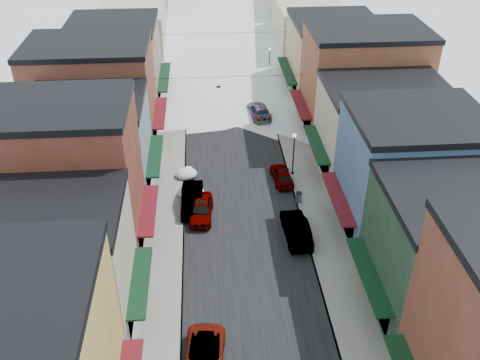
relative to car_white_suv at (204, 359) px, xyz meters
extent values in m
cube|color=black|center=(3.56, 52.06, -0.74)|extent=(10.00, 160.00, 0.01)
cube|color=gray|center=(-3.04, 52.06, -0.67)|extent=(3.20, 160.00, 0.15)
cube|color=gray|center=(10.16, 52.06, -0.67)|extent=(3.20, 160.00, 0.15)
cube|color=slate|center=(-1.49, 52.06, -0.67)|extent=(0.10, 160.00, 0.15)
cube|color=slate|center=(8.61, 52.06, -0.67)|extent=(0.10, 160.00, 0.15)
cube|color=beige|center=(-9.64, 4.56, 3.76)|extent=(10.00, 8.00, 9.00)
cube|color=black|center=(-9.64, 4.56, 8.51)|extent=(10.20, 8.20, 0.50)
cube|color=black|center=(-4.04, 4.56, 2.46)|extent=(1.20, 6.80, 0.15)
cube|color=maroon|center=(-10.14, 12.56, 5.26)|extent=(11.00, 8.00, 12.00)
cube|color=black|center=(-10.14, 12.56, 11.51)|extent=(11.20, 8.20, 0.50)
cube|color=maroon|center=(-4.04, 12.56, 2.46)|extent=(1.20, 6.80, 0.15)
cube|color=gray|center=(-9.64, 21.06, 3.51)|extent=(10.00, 9.00, 8.50)
cube|color=black|center=(-9.64, 21.06, 8.01)|extent=(10.20, 9.20, 0.50)
cube|color=black|center=(-4.04, 21.06, 2.46)|extent=(1.20, 7.65, 0.15)
cube|color=brown|center=(-10.64, 30.06, 4.51)|extent=(12.00, 9.00, 10.50)
cube|color=black|center=(-10.64, 30.06, 10.01)|extent=(12.20, 9.20, 0.50)
cube|color=maroon|center=(-4.04, 30.06, 2.46)|extent=(1.20, 7.65, 0.15)
cube|color=#8B755B|center=(-9.64, 40.06, 4.01)|extent=(10.00, 11.00, 9.50)
cube|color=black|center=(-9.64, 40.06, 9.01)|extent=(10.20, 11.20, 0.50)
cube|color=black|center=(-4.04, 40.06, 2.46)|extent=(1.20, 9.35, 0.15)
cube|color=#1A3626|center=(16.76, 4.06, 3.76)|extent=(10.00, 9.00, 9.00)
cube|color=black|center=(16.76, 4.06, 8.51)|extent=(10.20, 9.20, 0.50)
cube|color=black|center=(11.16, 4.06, 2.46)|extent=(1.20, 7.65, 0.15)
cube|color=#3D5E8B|center=(16.76, 13.06, 4.26)|extent=(10.00, 9.00, 10.00)
cube|color=black|center=(16.76, 13.06, 9.51)|extent=(10.20, 9.20, 0.50)
cube|color=maroon|center=(11.16, 13.06, 2.46)|extent=(1.20, 7.65, 0.15)
cube|color=beige|center=(17.26, 22.06, 3.51)|extent=(11.00, 9.00, 8.50)
cube|color=black|center=(17.26, 22.06, 8.01)|extent=(11.20, 9.20, 0.50)
cube|color=black|center=(11.16, 22.06, 2.46)|extent=(1.20, 7.65, 0.15)
cube|color=brown|center=(17.76, 31.06, 4.76)|extent=(12.00, 9.00, 11.00)
cube|color=black|center=(17.76, 31.06, 10.51)|extent=(12.20, 9.20, 0.50)
cube|color=maroon|center=(11.16, 31.06, 2.46)|extent=(1.20, 7.65, 0.15)
cube|color=tan|center=(16.76, 41.06, 3.76)|extent=(10.00, 11.00, 9.00)
cube|color=black|center=(16.76, 41.06, 8.51)|extent=(10.20, 11.20, 0.50)
cube|color=black|center=(11.16, 41.06, 2.46)|extent=(1.20, 9.35, 0.15)
cube|color=gray|center=(-8.94, 54.06, 3.26)|extent=(9.00, 13.00, 8.00)
cube|color=gray|center=(16.06, 54.06, 3.26)|extent=(9.00, 13.00, 8.00)
cube|color=gray|center=(-8.94, 68.06, 3.26)|extent=(9.00, 13.00, 8.00)
cube|color=gray|center=(16.06, 68.06, 3.26)|extent=(9.00, 13.00, 8.00)
cylinder|color=black|center=(3.56, 32.06, 5.46)|extent=(16.40, 0.04, 0.04)
cylinder|color=black|center=(3.56, 47.06, 5.46)|extent=(16.40, 0.04, 0.04)
imported|color=white|center=(0.00, 0.00, 0.00)|extent=(2.93, 5.53, 1.48)
imported|color=#A3A7AC|center=(0.06, 15.69, 0.05)|extent=(2.28, 4.78, 1.58)
imported|color=black|center=(-0.74, 17.12, 0.12)|extent=(1.98, 5.27, 1.72)
imported|color=#9C9EA4|center=(-0.74, 43.58, -0.08)|extent=(2.40, 4.76, 1.33)
imported|color=black|center=(7.75, 12.30, 0.12)|extent=(2.05, 5.31, 1.72)
imported|color=#9C9EA5|center=(7.76, 20.75, -0.02)|extent=(2.05, 4.36, 1.44)
imported|color=black|center=(7.06, 34.75, 0.04)|extent=(2.83, 5.60, 1.56)
imported|color=#ADB1B5|center=(2.30, 41.15, -0.02)|extent=(2.26, 4.43, 1.44)
imported|color=white|center=(4.18, 54.70, -0.07)|extent=(2.85, 5.07, 1.34)
cylinder|color=slate|center=(8.76, 17.05, -0.12)|extent=(0.54, 0.54, 0.93)
cylinder|color=black|center=(8.76, 17.05, 0.36)|extent=(0.58, 0.58, 0.06)
cylinder|color=black|center=(8.97, 21.87, -0.54)|extent=(0.30, 0.30, 0.10)
cylinder|color=black|center=(8.97, 21.87, 1.42)|extent=(0.12, 0.12, 4.02)
sphere|color=white|center=(8.97, 21.87, 3.58)|extent=(0.36, 0.36, 0.36)
cylinder|color=black|center=(9.67, 46.69, -0.54)|extent=(0.28, 0.28, 0.09)
cylinder|color=black|center=(9.67, 46.69, 1.29)|extent=(0.11, 0.11, 3.76)
sphere|color=white|center=(9.67, 46.69, 3.31)|extent=(0.34, 0.34, 0.34)
ellipsoid|color=white|center=(-0.89, 18.77, -0.22)|extent=(2.44, 2.06, 1.03)
ellipsoid|color=white|center=(-0.69, 19.97, -0.48)|extent=(1.04, 0.94, 0.52)
ellipsoid|color=white|center=(-1.34, 22.10, -0.29)|extent=(2.12, 1.79, 0.90)
ellipsoid|color=white|center=(-1.14, 23.30, -0.51)|extent=(0.90, 0.81, 0.45)
camera|label=1|loc=(0.60, -21.75, 27.14)|focal=40.00mm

